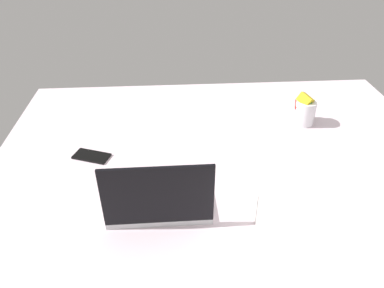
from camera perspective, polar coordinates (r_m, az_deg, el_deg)
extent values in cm
cube|color=silver|center=(145.89, 4.89, -5.43)|extent=(180.00, 140.00, 18.00)
cube|color=#B7BABC|center=(122.00, -5.11, -8.69)|extent=(33.13, 23.19, 2.00)
cube|color=black|center=(122.30, -5.13, -7.80)|extent=(29.10, 17.17, 0.40)
cube|color=black|center=(106.13, -5.43, -8.18)|extent=(33.01, 1.19, 21.00)
cylinder|color=silver|center=(168.09, 17.45, 4.78)|extent=(9.00, 9.00, 11.00)
cube|color=red|center=(169.26, 17.41, 4.06)|extent=(6.74, 7.31, 4.99)
cube|color=blue|center=(168.98, 16.95, 4.77)|extent=(4.24, 4.93, 4.73)
cube|color=#268C33|center=(169.68, 17.70, 5.43)|extent=(6.18, 6.69, 4.75)
cube|color=red|center=(167.41, 17.13, 5.82)|extent=(8.06, 7.62, 7.05)
cube|color=#268C33|center=(165.78, 17.72, 6.10)|extent=(4.62, 4.57, 5.04)
cube|color=yellow|center=(165.19, 17.51, 6.72)|extent=(8.12, 7.41, 7.04)
cube|color=black|center=(146.77, -15.62, -1.86)|extent=(15.49, 11.27, 0.80)
cube|color=white|center=(111.89, 25.44, -13.84)|extent=(52.00, 36.00, 13.00)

